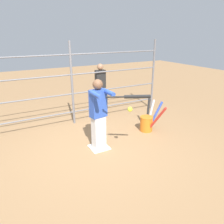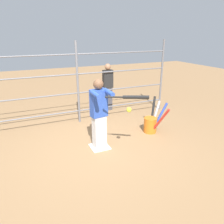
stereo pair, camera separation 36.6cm
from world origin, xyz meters
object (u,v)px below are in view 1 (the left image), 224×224
Objects in this scene: baseball_bat_swinging at (133,97)px; batter at (99,113)px; softball_in_flight at (130,109)px; bat_bucket at (148,122)px; bystander_behind_fence at (100,87)px.

batter is at bearing -59.89° from baseball_bat_swinging.
softball_in_flight reaches higher than bat_bucket.
bat_bucket is (-1.10, -0.91, -1.05)m from baseball_bat_swinging.
bystander_behind_fence is (-1.14, -2.26, -0.04)m from batter.
batter is at bearing 8.96° from bat_bucket.
softball_in_flight is (0.00, -0.09, -0.27)m from baseball_bat_swinging.
baseball_bat_swinging is 0.75× the size of bat_bucket.
softball_in_flight is 1.58m from bat_bucket.
softball_in_flight is at bearing -86.99° from baseball_bat_swinging.
softball_in_flight is (-0.39, 0.58, 0.19)m from batter.
baseball_bat_swinging is 3.07m from bystander_behind_fence.
bat_bucket is 2.12m from bystander_behind_fence.
bystander_behind_fence is at bearing -104.35° from baseball_bat_swinging.
baseball_bat_swinging is 1.77m from bat_bucket.
softball_in_flight is 2.95m from bystander_behind_fence.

